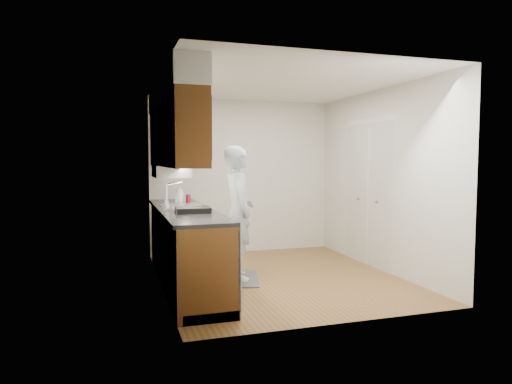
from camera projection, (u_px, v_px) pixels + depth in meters
floor at (279, 277)px, 5.94m from camera, size 3.50×3.50×0.00m
ceiling at (279, 83)px, 5.76m from camera, size 3.50×3.50×0.00m
wall_left at (160, 183)px, 5.40m from camera, size 0.02×3.50×2.50m
wall_right at (381, 180)px, 6.30m from camera, size 0.02×3.50×2.50m
wall_back at (242, 177)px, 7.52m from camera, size 3.00×0.02×2.50m
counter at (186, 245)px, 5.55m from camera, size 0.64×2.80×1.30m
upper_cabinets at (173, 125)px, 5.45m from camera, size 0.47×2.80×1.21m
closet_door at (368, 195)px, 6.60m from camera, size 0.02×1.22×2.05m
floor_mat at (238, 279)px, 5.85m from camera, size 0.68×0.93×0.02m
person at (238, 204)px, 5.78m from camera, size 0.47×0.69×1.92m
soap_bottle_a at (179, 193)px, 6.22m from camera, size 0.11×0.11×0.26m
soap_bottle_b at (179, 196)px, 6.18m from camera, size 0.13×0.13×0.20m
soda_can at (188, 199)px, 6.26m from camera, size 0.07×0.07×0.12m
steel_can at (184, 199)px, 6.20m from camera, size 0.09×0.09×0.12m
dish_rack at (193, 210)px, 5.11m from camera, size 0.40×0.34×0.06m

